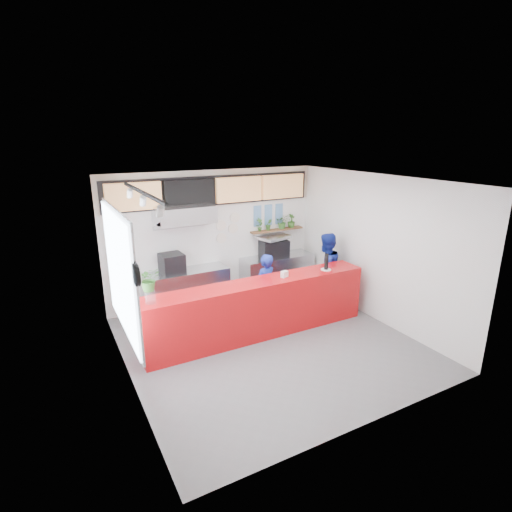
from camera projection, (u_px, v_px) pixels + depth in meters
name	position (u px, v px, depth m)	size (l,w,h in m)	color
floor	(269.00, 343.00, 7.43)	(5.00, 5.00, 0.00)	slate
ceiling	(271.00, 181.00, 6.56)	(5.00, 5.00, 0.00)	silver
wall_back	(215.00, 237.00, 9.10)	(5.00, 5.00, 0.00)	white
wall_left	(123.00, 292.00, 5.86)	(5.00, 5.00, 0.00)	white
wall_right	(376.00, 249.00, 8.13)	(5.00, 5.00, 0.00)	white
service_counter	(259.00, 308.00, 7.61)	(4.50, 0.60, 1.10)	#B80D10
cream_band	(213.00, 188.00, 8.77)	(5.00, 0.02, 0.80)	beige
prep_bench	(188.00, 290.00, 8.79)	(1.80, 0.60, 0.90)	#B2B5BA
panini_oven	(172.00, 263.00, 8.45)	(0.47, 0.47, 0.42)	black
extraction_hood	(185.00, 214.00, 8.25)	(1.20, 0.70, 0.35)	#B2B5BA
hood_lip	(185.00, 224.00, 8.31)	(1.20, 0.70, 0.08)	#B2B5BA
right_bench	(277.00, 273.00, 9.83)	(1.80, 0.60, 0.90)	#B2B5BA
espresso_machine	(274.00, 248.00, 9.60)	(0.64, 0.46, 0.41)	black
espresso_tray	(274.00, 237.00, 9.52)	(0.73, 0.51, 0.07)	#AFB2B6
herb_shelf	(277.00, 230.00, 9.74)	(1.40, 0.18, 0.04)	brown
menu_board_far_left	(134.00, 197.00, 7.90)	(1.10, 0.10, 0.55)	tan
menu_board_mid_left	(190.00, 193.00, 8.43)	(1.10, 0.10, 0.55)	black
menu_board_mid_right	(239.00, 189.00, 8.95)	(1.10, 0.10, 0.55)	tan
menu_board_far_right	(283.00, 186.00, 9.48)	(1.10, 0.10, 0.55)	tan
soffit	(214.00, 191.00, 8.76)	(4.80, 0.04, 0.65)	black
window_pane	(120.00, 273.00, 6.07)	(0.04, 2.20, 1.90)	silver
window_frame	(121.00, 273.00, 6.08)	(0.03, 2.30, 2.00)	#B2B5BA
wall_clock_rim	(136.00, 275.00, 4.96)	(0.30, 0.30, 0.05)	black
wall_clock_face	(139.00, 274.00, 4.97)	(0.26, 0.26, 0.02)	white
track_rail	(142.00, 192.00, 5.62)	(0.05, 2.40, 0.04)	black
dec_plate_a	(221.00, 225.00, 9.07)	(0.24, 0.24, 0.03)	silver
dec_plate_b	(233.00, 228.00, 9.24)	(0.24, 0.24, 0.03)	silver
dec_plate_c	(221.00, 238.00, 9.16)	(0.24, 0.24, 0.03)	silver
dec_plate_d	(235.00, 217.00, 9.19)	(0.24, 0.24, 0.03)	silver
photo_frame_a	(257.00, 211.00, 9.44)	(0.20, 0.02, 0.25)	#598CBF
photo_frame_b	(268.00, 210.00, 9.58)	(0.20, 0.02, 0.25)	#598CBF
photo_frame_c	(279.00, 209.00, 9.71)	(0.20, 0.02, 0.25)	#598CBF
photo_frame_d	(257.00, 221.00, 9.51)	(0.20, 0.02, 0.25)	#598CBF
photo_frame_e	(268.00, 220.00, 9.65)	(0.20, 0.02, 0.25)	#598CBF
photo_frame_f	(279.00, 219.00, 9.78)	(0.20, 0.02, 0.25)	#598CBF
staff_center	(265.00, 288.00, 8.13)	(0.53, 0.35, 1.45)	navy
staff_right	(325.00, 270.00, 8.93)	(0.81, 0.63, 1.67)	navy
herb_a	(260.00, 225.00, 9.47)	(0.17, 0.12, 0.32)	#316423
herb_b	(269.00, 224.00, 9.59)	(0.15, 0.12, 0.28)	#316423
herb_c	(282.00, 222.00, 9.76)	(0.31, 0.27, 0.34)	#316423
herb_d	(291.00, 221.00, 9.88)	(0.19, 0.17, 0.33)	#316423
glass_vase	(150.00, 297.00, 6.44)	(0.17, 0.17, 0.21)	silver
basil_vase	(149.00, 279.00, 6.35)	(0.35, 0.30, 0.39)	#316423
napkin_holder	(284.00, 274.00, 7.65)	(0.14, 0.09, 0.12)	white
white_plate	(326.00, 270.00, 8.08)	(0.21, 0.21, 0.02)	white
pepper_mill	(326.00, 262.00, 8.03)	(0.08, 0.08, 0.32)	black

